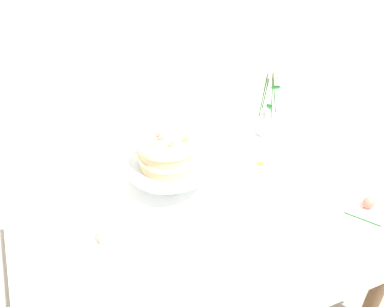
{
  "coord_description": "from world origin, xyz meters",
  "views": [
    {
      "loc": [
        -0.51,
        -1.07,
        1.73
      ],
      "look_at": [
        -0.06,
        0.0,
        0.86
      ],
      "focal_mm": 39.48,
      "sensor_mm": 36.0,
      "label": 1
    }
  ],
  "objects_px": {
    "dining_table": "(209,198)",
    "layer_cake": "(168,151)",
    "cake_stand": "(169,167)",
    "flower_vase": "(266,103)",
    "teacup": "(112,235)",
    "fallen_rose": "(369,203)"
  },
  "relations": [
    {
      "from": "dining_table",
      "to": "layer_cake",
      "type": "height_order",
      "value": "layer_cake"
    },
    {
      "from": "cake_stand",
      "to": "flower_vase",
      "type": "bearing_deg",
      "value": 18.65
    },
    {
      "from": "cake_stand",
      "to": "layer_cake",
      "type": "height_order",
      "value": "layer_cake"
    },
    {
      "from": "dining_table",
      "to": "teacup",
      "type": "height_order",
      "value": "teacup"
    },
    {
      "from": "layer_cake",
      "to": "fallen_rose",
      "type": "relative_size",
      "value": 1.86
    },
    {
      "from": "dining_table",
      "to": "layer_cake",
      "type": "bearing_deg",
      "value": 169.26
    },
    {
      "from": "fallen_rose",
      "to": "dining_table",
      "type": "bearing_deg",
      "value": 141.85
    },
    {
      "from": "layer_cake",
      "to": "fallen_rose",
      "type": "xyz_separation_m",
      "value": [
        0.57,
        -0.36,
        -0.13
      ]
    },
    {
      "from": "flower_vase",
      "to": "dining_table",
      "type": "bearing_deg",
      "value": -150.63
    },
    {
      "from": "dining_table",
      "to": "cake_stand",
      "type": "relative_size",
      "value": 4.83
    },
    {
      "from": "dining_table",
      "to": "teacup",
      "type": "bearing_deg",
      "value": -159.02
    },
    {
      "from": "layer_cake",
      "to": "flower_vase",
      "type": "bearing_deg",
      "value": 18.64
    },
    {
      "from": "layer_cake",
      "to": "fallen_rose",
      "type": "bearing_deg",
      "value": -32.44
    },
    {
      "from": "dining_table",
      "to": "fallen_rose",
      "type": "xyz_separation_m",
      "value": [
        0.43,
        -0.34,
        0.11
      ]
    },
    {
      "from": "fallen_rose",
      "to": "flower_vase",
      "type": "bearing_deg",
      "value": 99.95
    },
    {
      "from": "cake_stand",
      "to": "fallen_rose",
      "type": "bearing_deg",
      "value": -32.45
    },
    {
      "from": "teacup",
      "to": "dining_table",
      "type": "bearing_deg",
      "value": 20.98
    },
    {
      "from": "teacup",
      "to": "fallen_rose",
      "type": "bearing_deg",
      "value": -12.68
    },
    {
      "from": "dining_table",
      "to": "cake_stand",
      "type": "xyz_separation_m",
      "value": [
        -0.14,
        0.03,
        0.17
      ]
    },
    {
      "from": "flower_vase",
      "to": "fallen_rose",
      "type": "relative_size",
      "value": 3.02
    },
    {
      "from": "cake_stand",
      "to": "layer_cake",
      "type": "distance_m",
      "value": 0.07
    },
    {
      "from": "dining_table",
      "to": "layer_cake",
      "type": "relative_size",
      "value": 6.66
    }
  ]
}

